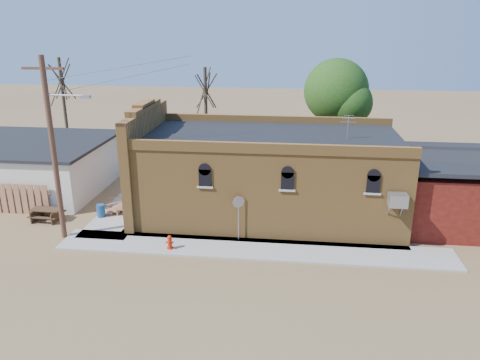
# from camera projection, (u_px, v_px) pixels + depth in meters

# --- Properties ---
(ground) EXTENTS (120.00, 120.00, 0.00)m
(ground) POSITION_uv_depth(u_px,v_px,m) (220.00, 257.00, 21.80)
(ground) COLOR brown
(ground) RESTS_ON ground
(sidewalk_south) EXTENTS (19.00, 2.20, 0.08)m
(sidewalk_south) POSITION_uv_depth(u_px,v_px,m) (253.00, 249.00, 22.46)
(sidewalk_south) COLOR #9E9991
(sidewalk_south) RESTS_ON ground
(sidewalk_west) EXTENTS (2.60, 10.00, 0.08)m
(sidewalk_west) POSITION_uv_depth(u_px,v_px,m) (132.00, 203.00, 28.13)
(sidewalk_west) COLOR #9E9991
(sidewalk_west) RESTS_ON ground
(brick_bar) EXTENTS (16.40, 7.97, 6.30)m
(brick_bar) POSITION_uv_depth(u_px,v_px,m) (264.00, 174.00, 26.04)
(brick_bar) COLOR #A26E31
(brick_bar) RESTS_ON ground
(red_shed) EXTENTS (5.40, 6.40, 4.30)m
(red_shed) POSITION_uv_depth(u_px,v_px,m) (448.00, 182.00, 24.98)
(red_shed) COLOR #500E0D
(red_shed) RESTS_ON ground
(wood_fence) EXTENTS (5.20, 0.10, 1.80)m
(wood_fence) POSITION_uv_depth(u_px,v_px,m) (7.00, 199.00, 26.50)
(wood_fence) COLOR #A26949
(wood_fence) RESTS_ON ground
(utility_pole) EXTENTS (3.12, 0.26, 9.00)m
(utility_pole) POSITION_uv_depth(u_px,v_px,m) (54.00, 146.00, 22.31)
(utility_pole) COLOR #4D301E
(utility_pole) RESTS_ON ground
(tree_bare_near) EXTENTS (2.80, 2.80, 7.65)m
(tree_bare_near) POSITION_uv_depth(u_px,v_px,m) (205.00, 90.00, 32.47)
(tree_bare_near) COLOR #4B3E2B
(tree_bare_near) RESTS_ON ground
(tree_bare_far) EXTENTS (2.80, 2.80, 8.16)m
(tree_bare_far) POSITION_uv_depth(u_px,v_px,m) (61.00, 80.00, 34.50)
(tree_bare_far) COLOR #4B3E2B
(tree_bare_far) RESTS_ON ground
(tree_leafy) EXTENTS (4.40, 4.40, 8.15)m
(tree_leafy) POSITION_uv_depth(u_px,v_px,m) (336.00, 91.00, 31.95)
(tree_leafy) COLOR #4B3E2B
(tree_leafy) RESTS_ON ground
(fire_hydrant) EXTENTS (0.39, 0.36, 0.69)m
(fire_hydrant) POSITION_uv_depth(u_px,v_px,m) (170.00, 242.00, 22.32)
(fire_hydrant) COLOR red
(fire_hydrant) RESTS_ON sidewalk_south
(stop_sign) EXTENTS (0.57, 0.36, 2.32)m
(stop_sign) POSITION_uv_depth(u_px,v_px,m) (238.00, 206.00, 22.82)
(stop_sign) COLOR #95949A
(stop_sign) RESTS_ON sidewalk_south
(trash_barrel) EXTENTS (0.53, 0.53, 0.70)m
(trash_barrel) POSITION_uv_depth(u_px,v_px,m) (101.00, 211.00, 26.02)
(trash_barrel) COLOR navy
(trash_barrel) RESTS_ON sidewalk_west
(picnic_table) EXTENTS (1.66, 1.30, 0.68)m
(picnic_table) POSITION_uv_depth(u_px,v_px,m) (47.00, 213.00, 25.70)
(picnic_table) COLOR #432C1B
(picnic_table) RESTS_ON ground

